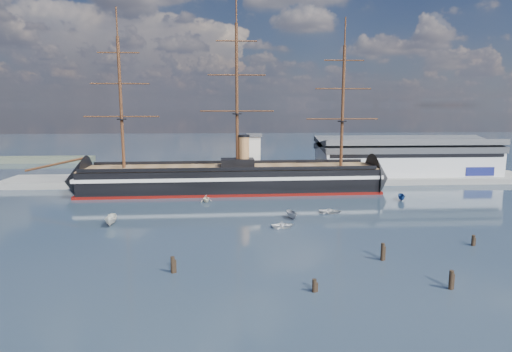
{
  "coord_description": "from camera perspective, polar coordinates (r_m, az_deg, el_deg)",
  "views": [
    {
      "loc": [
        -4.94,
        -69.07,
        26.27
      ],
      "look_at": [
        1.34,
        35.0,
        9.0
      ],
      "focal_mm": 30.0,
      "sensor_mm": 36.0,
      "label": 1
    }
  ],
  "objects": [
    {
      "name": "piling_near_right",
      "position": [
        77.81,
        16.47,
        -10.73
      ],
      "size": [
        0.64,
        0.64,
        3.77
      ],
      "primitive_type": "cylinder",
      "color": "black",
      "rests_on": "ground"
    },
    {
      "name": "warehouse",
      "position": [
        162.84,
        19.33,
        2.43
      ],
      "size": [
        63.0,
        21.0,
        11.6
      ],
      "color": "#B7BABC",
      "rests_on": "ground"
    },
    {
      "name": "piling_far_right",
      "position": [
        91.8,
        26.93,
        -8.27
      ],
      "size": [
        0.64,
        0.64,
        2.76
      ],
      "primitive_type": "cylinder",
      "color": "black",
      "rests_on": "ground"
    },
    {
      "name": "piling_near_mid",
      "position": [
        63.64,
        7.76,
        -15.06
      ],
      "size": [
        0.64,
        0.64,
        2.62
      ],
      "primitive_type": "cylinder",
      "color": "black",
      "rests_on": "ground"
    },
    {
      "name": "motorboat_b",
      "position": [
        93.8,
        3.64,
        -6.88
      ],
      "size": [
        1.68,
        3.25,
        1.45
      ],
      "primitive_type": "imported",
      "rotation": [
        0.0,
        0.0,
        1.72
      ],
      "color": "white",
      "rests_on": "ground"
    },
    {
      "name": "ground",
      "position": [
        112.3,
        -0.84,
        -4.12
      ],
      "size": [
        600.0,
        600.0,
        0.0
      ],
      "primitive_type": "plane",
      "color": "#1A2C3D",
      "rests_on": "ground"
    },
    {
      "name": "motorboat_a",
      "position": [
        100.75,
        -18.72,
        -6.22
      ],
      "size": [
        6.91,
        2.96,
        2.7
      ],
      "primitive_type": "imported",
      "rotation": [
        0.0,
        0.0,
        0.07
      ],
      "color": "silver",
      "rests_on": "ground"
    },
    {
      "name": "motorboat_d",
      "position": [
        118.58,
        -6.67,
        -3.46
      ],
      "size": [
        6.46,
        4.42,
        2.18
      ],
      "primitive_type": "imported",
      "rotation": [
        0.0,
        0.0,
        0.34
      ],
      "color": "#ECE8CC",
      "rests_on": "ground"
    },
    {
      "name": "motorboat_f",
      "position": [
        126.08,
        18.82,
        -3.13
      ],
      "size": [
        5.84,
        3.51,
        2.2
      ],
      "primitive_type": "imported",
      "rotation": [
        0.0,
        0.0,
        -0.29
      ],
      "color": "navy",
      "rests_on": "ground"
    },
    {
      "name": "warship",
      "position": [
        130.98,
        -4.12,
        -0.39
      ],
      "size": [
        113.07,
        18.42,
        53.94
      ],
      "rotation": [
        0.0,
        0.0,
        0.02
      ],
      "color": "black",
      "rests_on": "ground"
    },
    {
      "name": "quay",
      "position": [
        148.18,
        2.39,
        -0.81
      ],
      "size": [
        180.0,
        18.0,
        2.0
      ],
      "primitive_type": "cube",
      "color": "slate",
      "rests_on": "ground"
    },
    {
      "name": "piling_extra",
      "position": [
        69.82,
        24.49,
        -13.58
      ],
      "size": [
        0.64,
        0.64,
        3.56
      ],
      "primitive_type": "cylinder",
      "color": "black",
      "rests_on": "ground"
    },
    {
      "name": "motorboat_c",
      "position": [
        100.99,
        4.82,
        -5.71
      ],
      "size": [
        6.12,
        3.28,
        2.32
      ],
      "primitive_type": "imported",
      "rotation": [
        0.0,
        0.0,
        0.21
      ],
      "color": "gray",
      "rests_on": "ground"
    },
    {
      "name": "piling_near_left",
      "position": [
        70.79,
        -11.01,
        -12.56
      ],
      "size": [
        0.64,
        0.64,
        3.41
      ],
      "primitive_type": "cylinder",
      "color": "black",
      "rests_on": "ground"
    },
    {
      "name": "motorboat_e",
      "position": [
        107.18,
        9.86,
        -4.92
      ],
      "size": [
        1.9,
        3.56,
        1.58
      ],
      "primitive_type": "imported",
      "rotation": [
        0.0,
        0.0,
        1.4
      ],
      "color": "silver",
      "rests_on": "ground"
    },
    {
      "name": "quay_tower",
      "position": [
        143.25,
        -0.25,
        2.78
      ],
      "size": [
        5.0,
        5.0,
        15.0
      ],
      "color": "silver",
      "rests_on": "ground"
    }
  ]
}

